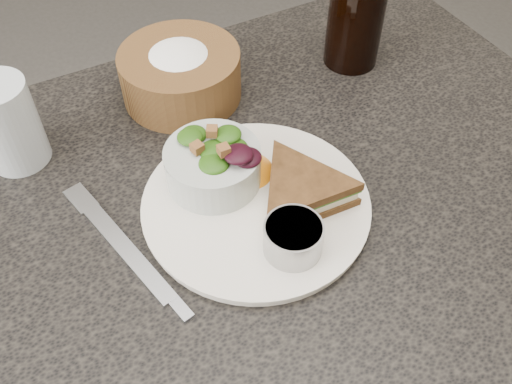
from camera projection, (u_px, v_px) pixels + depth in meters
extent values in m
cube|color=black|center=(252.00, 333.00, 1.00)|extent=(1.00, 0.70, 0.75)
cylinder|color=silver|center=(256.00, 205.00, 0.70)|extent=(0.28, 0.28, 0.01)
cylinder|color=#9A9A9B|center=(293.00, 238.00, 0.63)|extent=(0.09, 0.09, 0.04)
cone|color=orange|center=(247.00, 163.00, 0.72)|extent=(0.10, 0.10, 0.03)
cube|color=#ADB0B8|center=(123.00, 247.00, 0.66)|extent=(0.06, 0.19, 0.01)
cube|color=#AAAEB9|center=(136.00, 257.00, 0.65)|extent=(0.06, 0.21, 0.00)
cylinder|color=silver|center=(7.00, 124.00, 0.72)|extent=(0.09, 0.09, 0.12)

